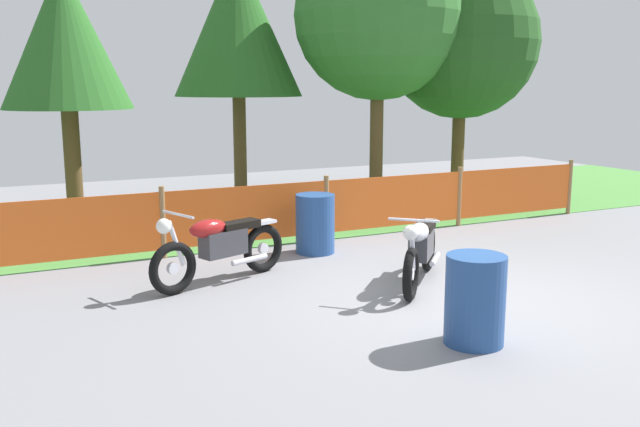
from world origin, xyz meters
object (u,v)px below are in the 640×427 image
oil_drum (315,224)px  spare_drum (475,300)px  motorcycle_lead (421,249)px  motorcycle_trailing (219,246)px

oil_drum → spare_drum: bearing=-92.9°
motorcycle_lead → spare_drum: 2.01m
motorcycle_trailing → spare_drum: (1.57, -3.07, -0.04)m
spare_drum → oil_drum: bearing=87.1°
oil_drum → spare_drum: same height
motorcycle_trailing → oil_drum: bearing=-172.5°
motorcycle_trailing → motorcycle_lead: bearing=132.6°
motorcycle_lead → motorcycle_trailing: size_ratio=0.78×
motorcycle_lead → oil_drum: bearing=-124.4°
motorcycle_lead → motorcycle_trailing: 2.52m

